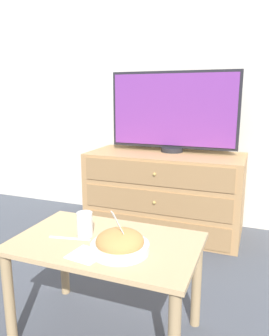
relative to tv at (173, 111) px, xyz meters
The scene contains 9 objects.
ground_plane 0.96m from the tv, 111.18° to the left, with size 12.00×12.00×0.00m, color #474C56.
wall_back 0.44m from the tv, 109.03° to the left, with size 12.00×0.05×2.60m.
dresser 0.63m from the tv, 107.87° to the right, with size 1.18×0.54×0.62m.
tv is the anchor object (origin of this frame).
coffee_table 1.43m from the tv, 87.27° to the right, with size 0.78×0.49×0.46m.
takeout_bowl 1.47m from the tv, 83.50° to the right, with size 0.23×0.23×0.18m.
drink_cup 1.37m from the tv, 92.04° to the right, with size 0.07×0.07×0.11m.
napkin 1.54m from the tv, 88.15° to the right, with size 0.14×0.14×0.00m.
knife 1.44m from the tv, 93.86° to the right, with size 0.18×0.04×0.01m.
Camera 1 is at (0.72, -2.68, 1.06)m, focal length 35.00 mm.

